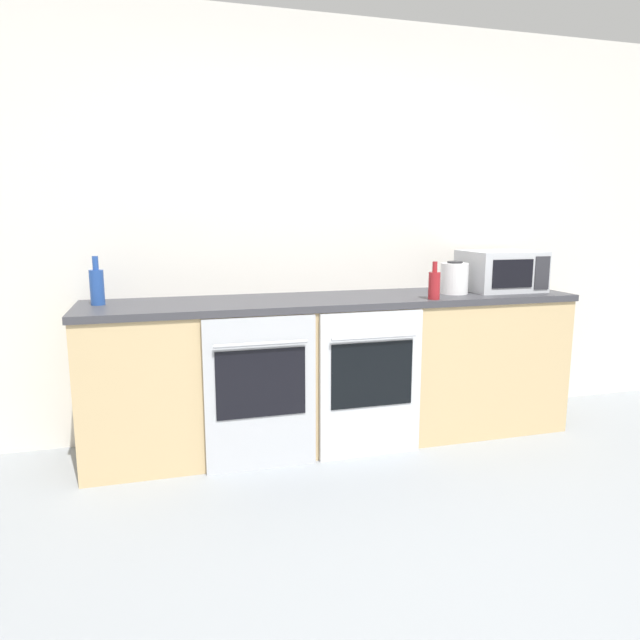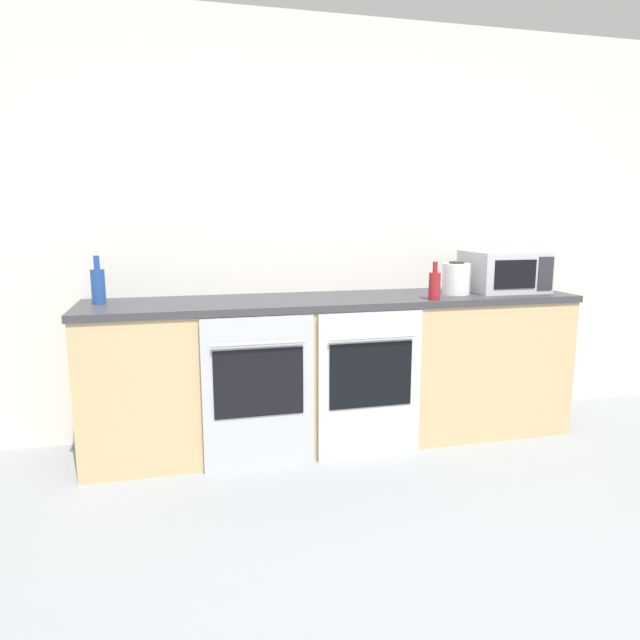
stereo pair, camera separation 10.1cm
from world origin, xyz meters
name	(u,v)px [view 1 (the left image)]	position (x,y,z in m)	size (l,w,h in m)	color
ground_plane	(486,623)	(0.00, 0.00, 0.00)	(16.00, 16.00, 0.00)	gray
wall_back	(322,230)	(0.00, 2.07, 1.30)	(10.00, 0.06, 2.60)	silver
counter_back	(336,369)	(0.00, 1.74, 0.45)	(2.99, 0.62, 0.90)	tan
oven_left	(261,393)	(-0.53, 1.43, 0.44)	(0.61, 0.06, 0.86)	#B7BABF
oven_right	(371,384)	(0.11, 1.43, 0.44)	(0.61, 0.06, 0.86)	silver
microwave	(501,271)	(1.14, 1.76, 1.03)	(0.48, 0.40, 0.26)	#B7BABF
bottle_red	(434,285)	(0.53, 1.50, 0.99)	(0.07, 0.07, 0.22)	maroon
bottle_blue	(97,286)	(-1.36, 1.81, 1.01)	(0.08, 0.08, 0.27)	#234793
kettle	(454,278)	(0.77, 1.70, 1.00)	(0.17, 0.17, 0.21)	white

